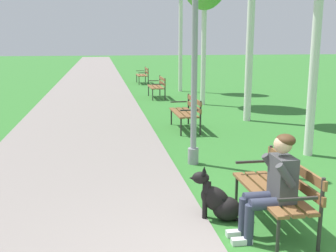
# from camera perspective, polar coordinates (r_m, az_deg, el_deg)

# --- Properties ---
(paved_path) EXTENTS (3.57, 60.00, 0.04)m
(paved_path) POSITION_cam_1_polar(r_m,az_deg,el_deg) (27.47, -10.41, 6.91)
(paved_path) COLOR gray
(paved_path) RESTS_ON ground
(park_bench_near) EXTENTS (0.55, 1.50, 0.85)m
(park_bench_near) POSITION_cam_1_polar(r_m,az_deg,el_deg) (5.31, 15.08, -8.11)
(park_bench_near) COLOR brown
(park_bench_near) RESTS_ON ground
(park_bench_mid) EXTENTS (0.55, 1.50, 0.85)m
(park_bench_mid) POSITION_cam_1_polar(r_m,az_deg,el_deg) (10.63, 2.69, 2.21)
(park_bench_mid) COLOR brown
(park_bench_mid) RESTS_ON ground
(park_bench_far) EXTENTS (0.55, 1.50, 0.85)m
(park_bench_far) POSITION_cam_1_polar(r_m,az_deg,el_deg) (16.52, -1.42, 5.67)
(park_bench_far) COLOR brown
(park_bench_far) RESTS_ON ground
(park_bench_furthest) EXTENTS (0.55, 1.50, 0.85)m
(park_bench_furthest) POSITION_cam_1_polar(r_m,az_deg,el_deg) (22.15, -3.44, 7.22)
(park_bench_furthest) COLOR brown
(park_bench_furthest) RESTS_ON ground
(person_seated_on_near_bench) EXTENTS (0.74, 0.49, 1.25)m
(person_seated_on_near_bench) POSITION_cam_1_polar(r_m,az_deg,el_deg) (4.91, 14.41, -7.63)
(person_seated_on_near_bench) COLOR #33384C
(person_seated_on_near_bench) RESTS_ON ground
(dog_black) EXTENTS (0.81, 0.42, 0.71)m
(dog_black) POSITION_cam_1_polar(r_m,az_deg,el_deg) (5.41, 7.04, -10.28)
(dog_black) COLOR black
(dog_black) RESTS_ON ground
(lamp_post_near) EXTENTS (0.24, 0.24, 4.44)m
(lamp_post_near) POSITION_cam_1_polar(r_m,az_deg,el_deg) (7.46, 3.72, 11.87)
(lamp_post_near) COLOR gray
(lamp_post_near) RESTS_ON ground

